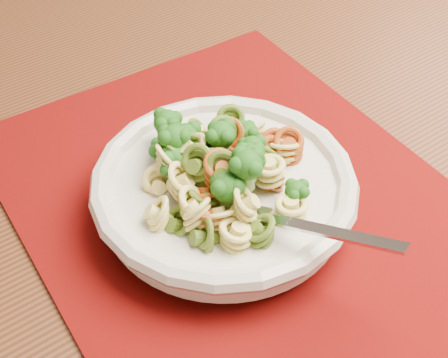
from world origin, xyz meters
The scene contains 5 objects.
dining_table centered at (-0.20, -0.65, 0.66)m, with size 1.49×1.16×0.78m.
placemat centered at (-0.15, -0.75, 0.78)m, with size 0.48×0.38×0.00m, color #620406.
pasta_bowl centered at (-0.15, -0.77, 0.81)m, with size 0.24×0.24×0.05m.
pasta_broccoli_heap centered at (-0.15, -0.77, 0.83)m, with size 0.20×0.20×0.06m, color #EBD974, non-canonical shape.
fork centered at (-0.11, -0.79, 0.83)m, with size 0.19×0.02×0.01m, color silver, non-canonical shape.
Camera 1 is at (0.10, -1.07, 1.21)m, focal length 50.00 mm.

